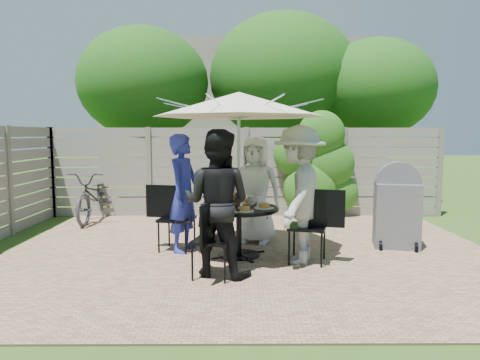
{
  "coord_description": "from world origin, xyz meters",
  "views": [
    {
      "loc": [
        -0.18,
        -5.77,
        1.69
      ],
      "look_at": [
        -0.14,
        0.24,
        1.06
      ],
      "focal_mm": 32.0,
      "sensor_mm": 36.0,
      "label": 1
    }
  ],
  "objects_px": {
    "person_front": "(217,203)",
    "bbq_grill": "(397,209)",
    "chair_right": "(309,241)",
    "plate_left": "(214,204)",
    "person_back": "(256,190)",
    "glass_front": "(240,205)",
    "patio_table": "(239,222)",
    "chair_back": "(258,225)",
    "bicycle": "(95,196)",
    "plate_right": "(264,207)",
    "glass_left": "(218,202)",
    "coffee_cup": "(250,201)",
    "plate_front": "(230,210)",
    "plate_extra": "(245,210)",
    "glass_right": "(259,202)",
    "glass_back": "(238,199)",
    "person_left": "(184,194)",
    "umbrella": "(239,104)",
    "chair_front": "(213,256)",
    "person_right": "(299,195)",
    "chair_left": "(176,231)",
    "plate_back": "(247,201)",
    "syrup_jug": "(236,201)"
  },
  "relations": [
    {
      "from": "chair_front",
      "to": "plate_back",
      "type": "distance_m",
      "value": 1.4
    },
    {
      "from": "person_back",
      "to": "chair_front",
      "type": "height_order",
      "value": "person_back"
    },
    {
      "from": "bicycle",
      "to": "person_front",
      "type": "bearing_deg",
      "value": -52.3
    },
    {
      "from": "chair_back",
      "to": "chair_left",
      "type": "xyz_separation_m",
      "value": [
        -1.22,
        -0.61,
        0.04
      ]
    },
    {
      "from": "glass_front",
      "to": "plate_left",
      "type": "bearing_deg",
      "value": 132.26
    },
    {
      "from": "patio_table",
      "to": "glass_front",
      "type": "height_order",
      "value": "glass_front"
    },
    {
      "from": "chair_right",
      "to": "coffee_cup",
      "type": "height_order",
      "value": "chair_right"
    },
    {
      "from": "chair_front",
      "to": "plate_right",
      "type": "bearing_deg",
      "value": -25.06
    },
    {
      "from": "person_back",
      "to": "glass_left",
      "type": "relative_size",
      "value": 11.86
    },
    {
      "from": "chair_left",
      "to": "glass_front",
      "type": "distance_m",
      "value": 1.2
    },
    {
      "from": "person_left",
      "to": "plate_front",
      "type": "height_order",
      "value": "person_left"
    },
    {
      "from": "person_left",
      "to": "chair_left",
      "type": "bearing_deg",
      "value": 90.76
    },
    {
      "from": "person_right",
      "to": "chair_back",
      "type": "bearing_deg",
      "value": -139.25
    },
    {
      "from": "plate_front",
      "to": "chair_front",
      "type": "bearing_deg",
      "value": -108.44
    },
    {
      "from": "bicycle",
      "to": "plate_right",
      "type": "bearing_deg",
      "value": -39.92
    },
    {
      "from": "plate_front",
      "to": "glass_left",
      "type": "bearing_deg",
      "value": 116.94
    },
    {
      "from": "plate_extra",
      "to": "bicycle",
      "type": "distance_m",
      "value": 4.11
    },
    {
      "from": "chair_right",
      "to": "plate_left",
      "type": "bearing_deg",
      "value": -2.23
    },
    {
      "from": "chair_right",
      "to": "plate_right",
      "type": "bearing_deg",
      "value": -2.19
    },
    {
      "from": "person_right",
      "to": "glass_front",
      "type": "bearing_deg",
      "value": -70.3
    },
    {
      "from": "chair_back",
      "to": "person_front",
      "type": "distance_m",
      "value": 1.9
    },
    {
      "from": "person_left",
      "to": "plate_left",
      "type": "relative_size",
      "value": 6.56
    },
    {
      "from": "chair_left",
      "to": "plate_back",
      "type": "relative_size",
      "value": 3.72
    },
    {
      "from": "patio_table",
      "to": "chair_back",
      "type": "height_order",
      "value": "chair_back"
    },
    {
      "from": "chair_back",
      "to": "plate_front",
      "type": "relative_size",
      "value": 3.26
    },
    {
      "from": "person_front",
      "to": "person_right",
      "type": "bearing_deg",
      "value": -135.0
    },
    {
      "from": "glass_front",
      "to": "glass_right",
      "type": "relative_size",
      "value": 1.0
    },
    {
      "from": "plate_extra",
      "to": "bbq_grill",
      "type": "distance_m",
      "value": 2.43
    },
    {
      "from": "chair_back",
      "to": "glass_right",
      "type": "distance_m",
      "value": 1.04
    },
    {
      "from": "glass_left",
      "to": "coffee_cup",
      "type": "bearing_deg",
      "value": 23.53
    },
    {
      "from": "chair_left",
      "to": "person_back",
      "type": "bearing_deg",
      "value": 34.34
    },
    {
      "from": "plate_left",
      "to": "plate_right",
      "type": "distance_m",
      "value": 0.72
    },
    {
      "from": "coffee_cup",
      "to": "umbrella",
      "type": "bearing_deg",
      "value": -133.01
    },
    {
      "from": "person_back",
      "to": "glass_front",
      "type": "xyz_separation_m",
      "value": [
        -0.25,
        -1.07,
        -0.06
      ]
    },
    {
      "from": "chair_back",
      "to": "glass_back",
      "type": "xyz_separation_m",
      "value": [
        -0.32,
        -0.63,
        0.52
      ]
    },
    {
      "from": "person_front",
      "to": "plate_extra",
      "type": "distance_m",
      "value": 0.58
    },
    {
      "from": "chair_left",
      "to": "syrup_jug",
      "type": "xyz_separation_m",
      "value": [
        0.88,
        -0.24,
        0.49
      ]
    },
    {
      "from": "plate_left",
      "to": "glass_right",
      "type": "relative_size",
      "value": 1.86
    },
    {
      "from": "chair_front",
      "to": "bbq_grill",
      "type": "distance_m",
      "value": 3.02
    },
    {
      "from": "person_front",
      "to": "bbq_grill",
      "type": "relative_size",
      "value": 1.36
    },
    {
      "from": "person_front",
      "to": "plate_right",
      "type": "distance_m",
      "value": 0.92
    },
    {
      "from": "plate_extra",
      "to": "glass_left",
      "type": "xyz_separation_m",
      "value": [
        -0.35,
        0.32,
        0.05
      ]
    },
    {
      "from": "chair_back",
      "to": "person_back",
      "type": "xyz_separation_m",
      "value": [
        -0.04,
        -0.13,
        0.57
      ]
    },
    {
      "from": "chair_front",
      "to": "bicycle",
      "type": "bearing_deg",
      "value": 49.78
    },
    {
      "from": "person_left",
      "to": "patio_table",
      "type": "bearing_deg",
      "value": -90.0
    },
    {
      "from": "glass_back",
      "to": "person_left",
      "type": "bearing_deg",
      "value": -178.86
    },
    {
      "from": "patio_table",
      "to": "chair_left",
      "type": "bearing_deg",
      "value": 161.55
    },
    {
      "from": "person_back",
      "to": "glass_back",
      "type": "xyz_separation_m",
      "value": [
        -0.28,
        -0.51,
        -0.06
      ]
    },
    {
      "from": "chair_left",
      "to": "plate_right",
      "type": "xyz_separation_m",
      "value": [
        1.26,
        -0.42,
        0.44
      ]
    },
    {
      "from": "chair_front",
      "to": "bicycle",
      "type": "distance_m",
      "value": 4.3
    }
  ]
}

